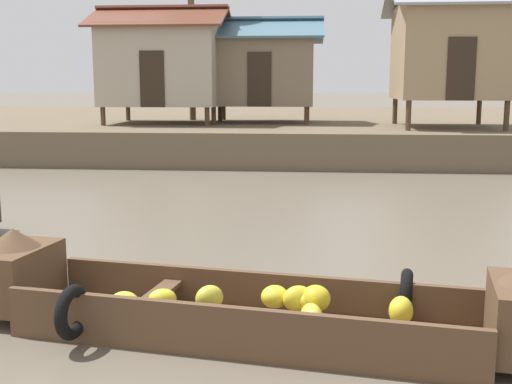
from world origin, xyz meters
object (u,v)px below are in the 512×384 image
(stilt_house_mid_left, at_px, (164,64))
(stilt_house_right, at_px, (449,50))
(stilt_house_mid_right, at_px, (263,69))
(banana_boat, at_px, (247,306))

(stilt_house_mid_left, bearing_deg, stilt_house_right, -7.90)
(stilt_house_mid_left, height_order, stilt_house_mid_right, stilt_house_mid_left)
(stilt_house_right, bearing_deg, banana_boat, -107.73)
(banana_boat, height_order, stilt_house_mid_left, stilt_house_mid_left)
(stilt_house_mid_left, relative_size, stilt_house_right, 0.99)
(stilt_house_mid_left, height_order, stilt_house_right, stilt_house_right)
(banana_boat, distance_m, stilt_house_right, 16.14)
(stilt_house_mid_left, xyz_separation_m, stilt_house_right, (9.40, -1.31, 0.38))
(stilt_house_mid_right, height_order, stilt_house_right, stilt_house_right)
(banana_boat, xyz_separation_m, stilt_house_right, (4.82, 15.08, 3.14))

